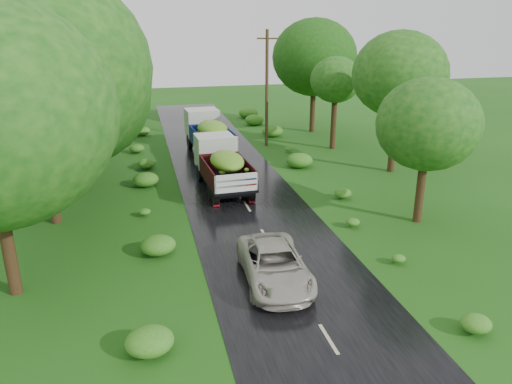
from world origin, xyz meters
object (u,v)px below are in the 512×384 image
object	(u,v)px
truck_far	(208,131)
car	(274,265)
truck_near	(222,163)
utility_pole	(267,88)

from	to	relation	value
truck_far	car	bearing A→B (deg)	-95.05
truck_near	car	bearing A→B (deg)	-92.57
truck_near	utility_pole	size ratio (longest dim) A/B	0.77
car	utility_pole	world-z (taller)	utility_pole
truck_far	car	xyz separation A→B (m)	(-0.28, -19.40, -0.94)
truck_near	truck_far	bearing A→B (deg)	84.47
truck_near	utility_pole	xyz separation A→B (m)	(5.14, 9.29, 2.94)
truck_far	utility_pole	world-z (taller)	utility_pole
truck_near	car	world-z (taller)	truck_near
truck_near	utility_pole	bearing A→B (deg)	58.11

